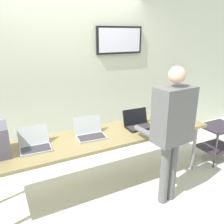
# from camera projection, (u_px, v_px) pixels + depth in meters

# --- Properties ---
(ground) EXTENTS (8.00, 8.00, 0.04)m
(ground) POSITION_uv_depth(u_px,v_px,m) (104.00, 186.00, 3.24)
(ground) COLOR silver
(back_wall) EXTENTS (8.00, 0.11, 2.68)m
(back_wall) POSITION_uv_depth(u_px,v_px,m) (74.00, 75.00, 3.75)
(back_wall) COLOR beige
(back_wall) RESTS_ON ground
(workbench) EXTENTS (2.97, 0.70, 0.75)m
(workbench) POSITION_uv_depth(u_px,v_px,m) (103.00, 139.00, 3.00)
(workbench) COLOR olive
(workbench) RESTS_ON ground
(laptop_station_0) EXTENTS (0.36, 0.35, 0.22)m
(laptop_station_0) POSITION_uv_depth(u_px,v_px,m) (35.00, 144.00, 2.64)
(laptop_station_0) COLOR #ADB2B5
(laptop_station_0) RESTS_ON workbench
(laptop_station_1) EXTENTS (0.38, 0.34, 0.23)m
(laptop_station_1) POSITION_uv_depth(u_px,v_px,m) (90.00, 132.00, 2.94)
(laptop_station_1) COLOR #AFB5BA
(laptop_station_1) RESTS_ON workbench
(laptop_station_2) EXTENTS (0.38, 0.29, 0.23)m
(laptop_station_2) POSITION_uv_depth(u_px,v_px,m) (138.00, 123.00, 3.23)
(laptop_station_2) COLOR black
(laptop_station_2) RESTS_ON workbench
(laptop_station_3) EXTENTS (0.35, 0.33, 0.24)m
(laptop_station_3) POSITION_uv_depth(u_px,v_px,m) (176.00, 115.00, 3.54)
(laptop_station_3) COLOR #AEB2B2
(laptop_station_3) RESTS_ON workbench
(person) EXTENTS (0.46, 0.61, 1.67)m
(person) POSITION_uv_depth(u_px,v_px,m) (172.00, 125.00, 2.63)
(person) COLOR #5D5D60
(person) RESTS_ON ground
(coffee_mug) EXTENTS (0.08, 0.08, 0.08)m
(coffee_mug) POSITION_uv_depth(u_px,v_px,m) (166.00, 128.00, 3.12)
(coffee_mug) COLOR white
(coffee_mug) RESTS_ON workbench
(storage_cart) EXTENTS (0.56, 0.44, 0.58)m
(storage_cart) POSITION_uv_depth(u_px,v_px,m) (217.00, 137.00, 3.79)
(storage_cart) COLOR #2F2734
(storage_cart) RESTS_ON ground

